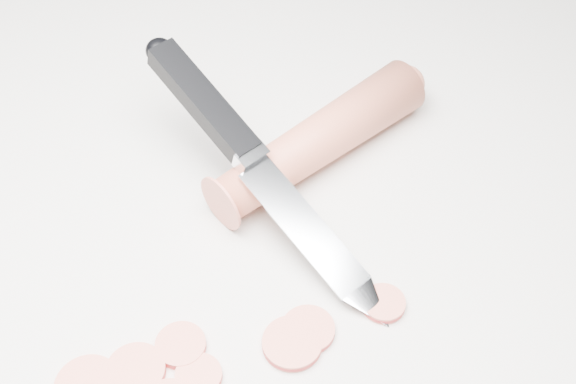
{
  "coord_description": "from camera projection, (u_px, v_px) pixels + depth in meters",
  "views": [
    {
      "loc": [
        0.06,
        -0.31,
        0.46
      ],
      "look_at": [
        0.03,
        0.06,
        0.02
      ],
      "focal_mm": 50.0,
      "sensor_mm": 36.0,
      "label": 1
    }
  ],
  "objects": [
    {
      "name": "carrot_slice_3",
      "position": [
        199.0,
        376.0,
        0.5
      ],
      "size": [
        0.03,
        0.03,
        0.01
      ],
      "primitive_type": "cylinder",
      "color": "#D7644F",
      "rests_on": "ground"
    },
    {
      "name": "carrot_slice_5",
      "position": [
        136.0,
        371.0,
        0.51
      ],
      "size": [
        0.04,
        0.04,
        0.01
      ],
      "primitive_type": "cylinder",
      "color": "#D7644F",
      "rests_on": "ground"
    },
    {
      "name": "carrot_slice_2",
      "position": [
        292.0,
        343.0,
        0.52
      ],
      "size": [
        0.04,
        0.04,
        0.01
      ],
      "primitive_type": "cylinder",
      "color": "#D7644F",
      "rests_on": "ground"
    },
    {
      "name": "carrot_slice_6",
      "position": [
        181.0,
        345.0,
        0.52
      ],
      "size": [
        0.03,
        0.03,
        0.01
      ],
      "primitive_type": "cylinder",
      "color": "#D7644F",
      "rests_on": "ground"
    },
    {
      "name": "carrot_slice_1",
      "position": [
        123.0,
        384.0,
        0.5
      ],
      "size": [
        0.04,
        0.04,
        0.01
      ],
      "primitive_type": "cylinder",
      "color": "#D7644F",
      "rests_on": "ground"
    },
    {
      "name": "carrot_slice_4",
      "position": [
        384.0,
        304.0,
        0.54
      ],
      "size": [
        0.03,
        0.03,
        0.01
      ],
      "primitive_type": "cylinder",
      "color": "#D7644F",
      "rests_on": "ground"
    },
    {
      "name": "carrot",
      "position": [
        319.0,
        140.0,
        0.61
      ],
      "size": [
        0.16,
        0.16,
        0.04
      ],
      "primitive_type": "cylinder",
      "rotation": [
        1.57,
        0.0,
        -0.78
      ],
      "color": "#C2573E",
      "rests_on": "ground"
    },
    {
      "name": "kitchen_knife",
      "position": [
        265.0,
        171.0,
        0.56
      ],
      "size": [
        0.21,
        0.21,
        0.09
      ],
      "primitive_type": null,
      "color": "silver",
      "rests_on": "ground"
    },
    {
      "name": "ground",
      "position": [
        238.0,
        276.0,
        0.56
      ],
      "size": [
        2.4,
        2.4,
        0.0
      ],
      "primitive_type": "plane",
      "color": "beige",
      "rests_on": "ground"
    },
    {
      "name": "carrot_slice_7",
      "position": [
        308.0,
        330.0,
        0.53
      ],
      "size": [
        0.04,
        0.04,
        0.01
      ],
      "primitive_type": "cylinder",
      "color": "#D7644F",
      "rests_on": "ground"
    }
  ]
}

